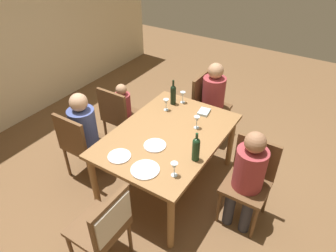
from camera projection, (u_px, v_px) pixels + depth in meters
name	position (u px, v px, depth m)	size (l,w,h in m)	color
ground_plane	(168.00, 183.00, 3.72)	(10.00, 10.00, 0.00)	brown
dining_table	(168.00, 140.00, 3.34)	(1.56, 1.10, 0.76)	olive
chair_far_left	(80.00, 142.00, 3.52)	(0.44, 0.44, 0.92)	brown
chair_right_end	(207.00, 102.00, 4.25)	(0.44, 0.44, 0.92)	brown
chair_near	(250.00, 176.00, 3.07)	(0.44, 0.44, 0.92)	brown
chair_far_right	(119.00, 114.00, 4.00)	(0.44, 0.44, 0.92)	brown
chair_left_end	(106.00, 224.00, 2.53)	(0.44, 0.46, 0.92)	brown
person_woman_host	(86.00, 129.00, 3.53)	(0.35, 0.31, 1.13)	#33333D
person_man_bearded	(215.00, 97.00, 4.13)	(0.31, 0.36, 1.14)	#33333D
person_man_guest	(248.00, 174.00, 2.92)	(0.35, 0.30, 1.13)	#33333D
person_child_small	(124.00, 109.00, 4.06)	(0.25, 0.22, 0.94)	#33333D
wine_bottle_tall_green	(173.00, 94.00, 3.72)	(0.07, 0.07, 0.32)	black
wine_bottle_dark_red	(196.00, 148.00, 2.87)	(0.08, 0.08, 0.31)	#19381E
wine_glass_near_left	(197.00, 120.00, 3.31)	(0.07, 0.07, 0.15)	silver
wine_glass_centre	(166.00, 102.00, 3.62)	(0.07, 0.07, 0.15)	silver
wine_glass_near_right	(174.00, 167.00, 2.71)	(0.07, 0.07, 0.15)	silver
wine_glass_far	(183.00, 95.00, 3.76)	(0.07, 0.07, 0.15)	silver
dinner_plate_host	(155.00, 146.00, 3.11)	(0.23, 0.23, 0.01)	white
dinner_plate_guest_left	(119.00, 156.00, 2.97)	(0.23, 0.23, 0.01)	white
dinner_plate_guest_right	(145.00, 170.00, 2.82)	(0.27, 0.27, 0.01)	white
folded_napkin	(204.00, 112.00, 3.61)	(0.16, 0.12, 0.03)	#ADC6D6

